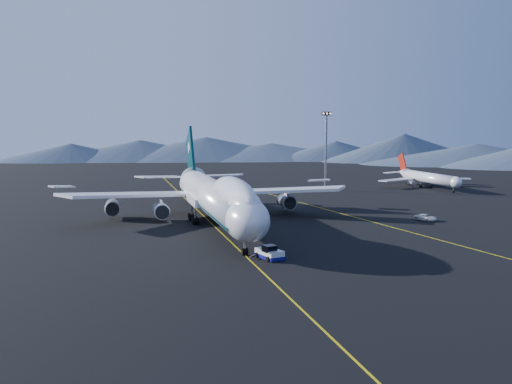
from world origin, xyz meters
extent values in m
plane|color=black|center=(0.00, 0.00, 0.00)|extent=(500.00, 500.00, 0.00)
cube|color=gold|center=(0.00, 0.00, 0.01)|extent=(0.25, 220.00, 0.01)
cube|color=gold|center=(30.00, 10.00, 0.01)|extent=(28.08, 198.09, 0.01)
cone|color=#3F4E61|center=(-40.81, 231.43, 6.00)|extent=(100.00, 100.00, 12.00)
cone|color=#3F4E61|center=(36.76, 232.11, 6.00)|extent=(100.00, 100.00, 12.00)
cone|color=#3F4E61|center=(110.33, 207.49, 6.00)|extent=(100.00, 100.00, 12.00)
cone|color=#3F4E61|center=(171.87, 160.27, 6.00)|extent=(100.00, 100.00, 12.00)
cylinder|color=silver|center=(0.00, 0.00, 5.60)|extent=(6.50, 56.00, 6.50)
ellipsoid|color=silver|center=(0.00, -28.00, 5.60)|extent=(6.50, 10.40, 6.50)
ellipsoid|color=silver|center=(0.00, -18.50, 8.10)|extent=(5.13, 25.16, 5.85)
cube|color=black|center=(0.00, -30.00, 6.80)|extent=(3.60, 1.61, 1.29)
cone|color=silver|center=(0.00, 33.00, 6.40)|extent=(6.50, 12.00, 6.50)
cube|color=#032E32|center=(0.00, 1.00, 4.70)|extent=(6.24, 60.00, 1.10)
cube|color=silver|center=(0.00, 5.50, 4.50)|extent=(7.50, 13.00, 1.60)
cube|color=silver|center=(-14.50, 11.50, 5.20)|extent=(30.62, 23.28, 2.83)
cube|color=silver|center=(14.50, 11.50, 5.20)|extent=(30.62, 23.28, 2.83)
cylinder|color=slate|center=(-9.50, 7.50, 2.40)|extent=(2.90, 5.50, 2.90)
cylinder|color=slate|center=(-19.00, 14.00, 2.40)|extent=(2.90, 5.50, 2.90)
cylinder|color=slate|center=(9.50, 7.50, 2.40)|extent=(2.90, 5.50, 2.90)
cylinder|color=slate|center=(19.00, 14.00, 2.40)|extent=(2.90, 5.50, 2.90)
cube|color=#032E32|center=(0.00, 32.00, 11.40)|extent=(0.55, 14.11, 15.94)
cube|color=silver|center=(-7.50, 34.50, 6.80)|extent=(12.39, 9.47, 0.98)
cube|color=silver|center=(7.50, 34.50, 6.80)|extent=(12.39, 9.47, 0.98)
cylinder|color=black|center=(0.00, -26.50, 0.55)|extent=(0.90, 1.10, 1.10)
cube|color=silver|center=(3.00, -29.50, 0.79)|extent=(3.54, 5.12, 1.16)
cube|color=#0E0D64|center=(3.00, -29.50, 0.37)|extent=(3.70, 5.36, 0.53)
cube|color=black|center=(3.00, -29.50, 1.64)|extent=(2.10, 2.10, 0.95)
cylinder|color=silver|center=(77.61, 51.34, 3.19)|extent=(3.37, 28.34, 3.37)
ellipsoid|color=silver|center=(77.61, 37.17, 3.19)|extent=(3.37, 4.71, 3.37)
cone|color=silver|center=(77.61, 68.17, 3.54)|extent=(3.37, 6.20, 3.37)
cube|color=silver|center=(68.76, 55.77, 2.48)|extent=(14.87, 10.04, 0.31)
cube|color=silver|center=(86.47, 55.77, 2.48)|extent=(14.87, 10.04, 0.31)
cylinder|color=slate|center=(72.74, 53.56, 1.42)|extent=(1.68, 3.10, 1.68)
cylinder|color=slate|center=(82.48, 53.56, 1.42)|extent=(1.68, 3.10, 1.68)
cube|color=maroon|center=(77.61, 68.61, 6.91)|extent=(0.31, 6.04, 7.14)
imported|color=silver|center=(43.27, -4.66, 0.66)|extent=(3.87, 5.25, 1.32)
cylinder|color=black|center=(43.79, 53.44, 0.18)|extent=(2.19, 2.19, 0.37)
cylinder|color=slate|center=(43.79, 53.44, 11.42)|extent=(0.64, 0.64, 22.84)
cube|color=black|center=(43.79, 53.44, 23.11)|extent=(2.92, 0.73, 1.10)
camera|label=1|loc=(-18.93, -107.81, 19.02)|focal=40.00mm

